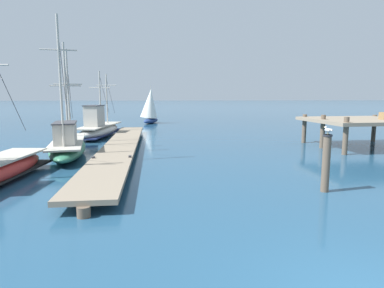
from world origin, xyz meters
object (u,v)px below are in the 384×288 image
(fishing_boat_0, at_px, (68,144))
(mooring_piling, at_px, (326,162))
(fishing_boat_1, at_px, (99,128))
(distant_sailboat, at_px, (150,106))
(perched_seagull, at_px, (328,130))

(fishing_boat_0, xyz_separation_m, mooring_piling, (10.44, -7.45, 0.37))
(fishing_boat_1, height_order, distant_sailboat, fishing_boat_1)
(fishing_boat_1, distance_m, distant_sailboat, 12.67)
(fishing_boat_0, relative_size, perched_seagull, 22.58)
(perched_seagull, relative_size, distant_sailboat, 0.09)
(fishing_boat_0, xyz_separation_m, fishing_boat_1, (0.06, 8.22, 0.05))
(mooring_piling, distance_m, distant_sailboat, 28.66)
(mooring_piling, height_order, distant_sailboat, distant_sailboat)
(perched_seagull, bearing_deg, fishing_boat_0, 144.46)
(fishing_boat_0, distance_m, perched_seagull, 12.92)
(fishing_boat_1, bearing_deg, distant_sailboat, 74.11)
(mooring_piling, bearing_deg, perched_seagull, -72.80)
(mooring_piling, xyz_separation_m, distant_sailboat, (-6.93, 27.80, 0.94))
(mooring_piling, bearing_deg, fishing_boat_1, 123.52)
(fishing_boat_1, distance_m, perched_seagull, 18.85)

